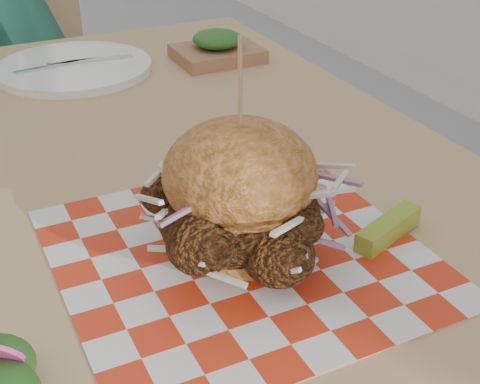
% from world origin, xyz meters
% --- Properties ---
extents(patio_table, '(0.80, 1.20, 0.75)m').
position_xyz_m(patio_table, '(0.17, -0.33, 0.67)').
color(patio_table, tan).
rests_on(patio_table, ground).
extents(patio_chair, '(0.53, 0.54, 0.95)m').
position_xyz_m(patio_chair, '(0.14, 0.75, 0.55)').
color(patio_chair, tan).
rests_on(patio_chair, ground).
extents(paper_liner, '(0.36, 0.36, 0.00)m').
position_xyz_m(paper_liner, '(0.18, -0.57, 0.75)').
color(paper_liner, red).
rests_on(paper_liner, patio_table).
extents(sandwich, '(0.20, 0.20, 0.23)m').
position_xyz_m(sandwich, '(0.18, -0.57, 0.82)').
color(sandwich, '#C47137').
rests_on(sandwich, paper_liner).
extents(pickle_spear, '(0.10, 0.05, 0.02)m').
position_xyz_m(pickle_spear, '(0.34, -0.61, 0.76)').
color(pickle_spear, '#96AC32').
rests_on(pickle_spear, paper_liner).
extents(place_setting, '(0.27, 0.27, 0.02)m').
position_xyz_m(place_setting, '(0.17, 0.06, 0.76)').
color(place_setting, white).
rests_on(place_setting, patio_table).
extents(kraft_tray, '(0.15, 0.12, 0.06)m').
position_xyz_m(kraft_tray, '(0.42, 0.01, 0.77)').
color(kraft_tray, '#946243').
rests_on(kraft_tray, patio_table).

